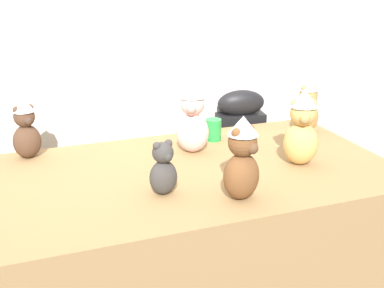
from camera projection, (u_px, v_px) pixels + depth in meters
The scene contains 10 objects.
wall_back at pixel (144, 29), 2.63m from camera, with size 7.00×0.08×2.60m, color silver.
display_table at pixel (192, 247), 2.29m from camera, with size 1.77×0.98×0.78m, color olive.
instrument_case at pixel (239, 166), 2.98m from camera, with size 0.29×0.16×0.95m.
teddy_bear_chestnut at pixel (242, 159), 1.84m from camera, with size 0.19×0.18×0.33m.
teddy_bear_charcoal at pixel (163, 170), 1.90m from camera, with size 0.13×0.12×0.22m.
teddy_bear_blush at pixel (192, 118), 2.31m from camera, with size 0.20×0.19×0.34m.
teddy_bear_caramel at pixel (308, 106), 2.60m from camera, with size 0.14×0.12×0.29m.
teddy_bear_honey at pixel (302, 129), 2.16m from camera, with size 0.19×0.18×0.34m.
teddy_bear_cocoa at pixel (26, 129), 2.25m from camera, with size 0.16×0.15×0.29m.
party_cup_green at pixel (213, 130), 2.50m from camera, with size 0.08×0.08×0.11m, color #238C3D.
Camera 1 is at (-0.69, -1.61, 1.63)m, focal length 46.13 mm.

